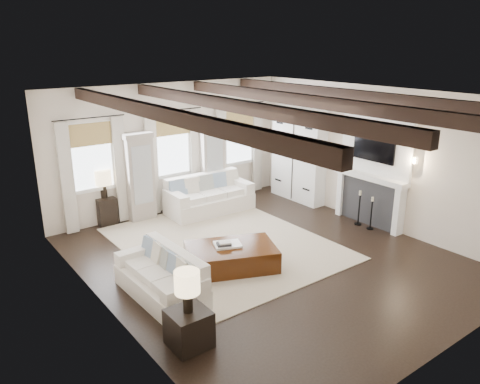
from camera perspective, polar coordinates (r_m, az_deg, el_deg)
ground at (r=9.45m, az=3.28°, el=-8.05°), size 7.50×7.50×0.00m
room_shell at (r=9.93m, az=3.45°, el=4.80°), size 6.54×7.54×3.22m
area_rug at (r=10.09m, az=-1.98°, el=-6.24°), size 3.81×4.77×0.02m
sofa_back at (r=11.87m, az=-3.90°, el=-0.62°), size 2.19×1.04×0.93m
sofa_left at (r=8.12m, az=-9.30°, el=-10.27°), size 0.89×1.88×0.80m
ottoman at (r=8.97m, az=-1.10°, el=-7.96°), size 1.94×1.61×0.44m
tray at (r=8.92m, az=-1.52°, el=-6.42°), size 0.61×0.54×0.04m
book_lower at (r=8.85m, az=-1.98°, el=-6.36°), size 0.32×0.28×0.04m
book_upper at (r=8.83m, az=-1.86°, el=-6.16°), size 0.27×0.24×0.03m
side_table_front at (r=6.90m, az=-6.25°, el=-16.18°), size 0.55×0.55×0.55m
lamp_front at (r=6.54m, az=-6.46°, el=-11.14°), size 0.36×0.36×0.62m
side_table_back at (r=11.49m, az=-16.05°, el=-2.20°), size 0.43×0.43×0.65m
lamp_back at (r=11.25m, az=-16.39°, el=1.54°), size 0.39×0.39×0.67m
candlestick_near at (r=11.14m, az=15.69°, el=-2.82°), size 0.16×0.16×0.78m
candlestick_far at (r=11.33m, az=14.29°, el=-2.21°), size 0.17×0.17×0.84m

